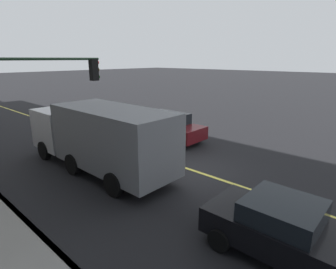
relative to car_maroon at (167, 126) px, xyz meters
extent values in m
plane|color=black|center=(-3.95, 2.75, -0.84)|extent=(200.00, 200.00, 0.00)
cube|color=slate|center=(-3.95, 9.32, -0.77)|extent=(80.00, 0.16, 0.15)
cube|color=#D8CC4C|center=(-3.95, 2.75, -0.83)|extent=(80.00, 0.16, 0.01)
cube|color=#591116|center=(-0.01, 0.00, -0.17)|extent=(4.72, 1.92, 0.73)
cube|color=black|center=(0.01, 0.00, 0.50)|extent=(2.50, 1.77, 0.61)
cylinder|color=black|center=(-1.56, -0.94, -0.54)|extent=(0.60, 0.22, 0.60)
cylinder|color=black|center=(-1.56, 0.94, -0.54)|extent=(0.60, 0.22, 0.60)
cylinder|color=black|center=(1.55, -0.94, -0.54)|extent=(0.60, 0.22, 0.60)
cylinder|color=black|center=(1.55, 0.94, -0.54)|extent=(0.60, 0.22, 0.60)
cube|color=black|center=(-8.97, 5.54, -0.20)|extent=(3.85, 1.82, 0.69)
cube|color=black|center=(-8.88, 5.54, 0.39)|extent=(1.71, 1.68, 0.49)
cylinder|color=black|center=(-7.70, 6.43, -0.54)|extent=(0.60, 0.22, 0.60)
cylinder|color=black|center=(-7.70, 4.65, -0.54)|extent=(0.60, 0.22, 0.60)
cube|color=silver|center=(2.16, 5.35, 0.56)|extent=(2.26, 2.34, 1.90)
cube|color=slate|center=(-1.95, 5.35, 0.82)|extent=(5.67, 2.34, 2.41)
cylinder|color=black|center=(2.16, 6.47, -0.39)|extent=(0.90, 0.28, 0.90)
cylinder|color=black|center=(2.16, 4.23, -0.39)|extent=(0.90, 0.28, 0.90)
cylinder|color=black|center=(-3.37, 6.47, -0.39)|extent=(0.90, 0.28, 0.90)
cylinder|color=black|center=(-3.37, 4.23, -0.39)|extent=(0.90, 0.28, 0.90)
cylinder|color=black|center=(-0.53, 6.47, -0.39)|extent=(0.90, 0.28, 0.90)
cylinder|color=black|center=(-0.53, 4.23, -0.39)|extent=(0.90, 0.28, 0.90)
cylinder|color=#1E3823|center=(-0.40, 7.21, 3.91)|extent=(0.10, 4.86, 0.10)
cube|color=black|center=(-0.40, 5.03, 3.46)|extent=(0.28, 0.30, 0.90)
sphere|color=red|center=(-0.40, 4.85, 3.76)|extent=(0.18, 0.18, 0.18)
sphere|color=#392905|center=(-0.40, 4.85, 3.46)|extent=(0.18, 0.18, 0.18)
sphere|color=black|center=(-0.40, 4.85, 3.16)|extent=(0.18, 0.18, 0.18)
camera|label=1|loc=(-10.70, 11.70, 3.93)|focal=28.98mm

